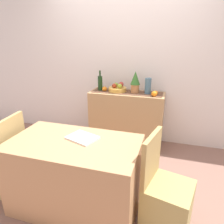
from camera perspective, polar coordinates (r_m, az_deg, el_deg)
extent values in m
cube|color=#856053|center=(2.79, -2.45, -16.98)|extent=(6.40, 6.40, 0.02)
cube|color=silver|center=(3.38, 3.93, 14.55)|extent=(6.40, 0.06, 2.70)
cube|color=tan|center=(3.33, 3.96, -1.82)|extent=(1.14, 0.42, 0.87)
cube|color=brown|center=(3.20, 4.14, 5.47)|extent=(1.08, 0.32, 0.01)
cylinder|color=gold|center=(3.22, 1.50, 6.25)|extent=(0.28, 0.28, 0.06)
sphere|color=#85B137|center=(3.25, 1.09, 7.53)|extent=(0.07, 0.07, 0.07)
sphere|color=#A6341A|center=(3.17, 0.61, 7.27)|extent=(0.07, 0.07, 0.07)
sphere|color=#99AF33|center=(3.16, 2.19, 7.20)|extent=(0.07, 0.07, 0.07)
sphere|color=#A8342D|center=(3.26, 2.55, 7.64)|extent=(0.08, 0.08, 0.08)
cylinder|color=#1A3818|center=(3.29, -3.28, 7.90)|extent=(0.07, 0.07, 0.23)
cylinder|color=#1A3818|center=(3.26, -3.34, 10.62)|extent=(0.03, 0.03, 0.09)
cylinder|color=slate|center=(3.12, 9.90, 7.05)|extent=(0.09, 0.09, 0.24)
cylinder|color=#BB7A48|center=(3.16, 6.36, 6.40)|extent=(0.12, 0.12, 0.13)
cone|color=#366D2C|center=(3.12, 6.47, 9.34)|extent=(0.14, 0.14, 0.20)
sphere|color=orange|center=(3.25, -2.09, 6.41)|extent=(0.08, 0.08, 0.08)
sphere|color=orange|center=(3.10, 12.01, 5.21)|extent=(0.06, 0.06, 0.06)
sphere|color=orange|center=(3.01, 11.56, 4.92)|extent=(0.08, 0.08, 0.08)
cube|color=tan|center=(2.19, -9.99, -16.69)|extent=(1.24, 0.70, 0.74)
cube|color=white|center=(2.03, -8.16, -7.05)|extent=(0.33, 0.29, 0.02)
cube|color=tan|center=(2.74, -27.52, -14.29)|extent=(0.44, 0.44, 0.45)
cube|color=tan|center=(2.43, -25.85, -6.29)|extent=(0.08, 0.40, 0.45)
cube|color=tan|center=(2.12, 14.99, -23.77)|extent=(0.48, 0.48, 0.45)
cube|color=tan|center=(1.88, 10.83, -12.29)|extent=(0.13, 0.40, 0.45)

